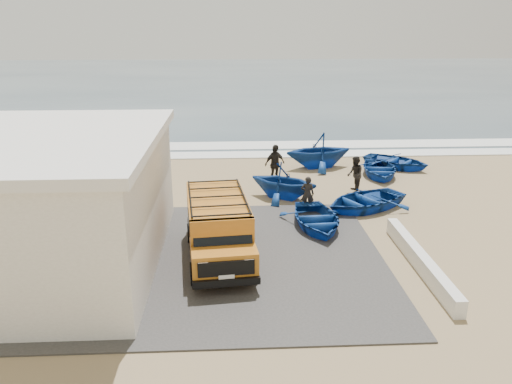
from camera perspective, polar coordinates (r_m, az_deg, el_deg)
name	(u,v)px	position (r m, az deg, el deg)	size (l,w,h in m)	color
ground	(260,234)	(18.83, 0.48, -4.86)	(160.00, 160.00, 0.00)	#9A8159
slab	(204,259)	(17.01, -5.92, -7.57)	(12.00, 10.00, 0.05)	#3F3C3A
ocean	(237,79)	(73.64, -2.16, 12.73)	(180.00, 88.00, 0.01)	#385166
surf_line	(248,155)	(30.20, -0.87, 4.28)	(180.00, 1.60, 0.06)	white
surf_wash	(247,145)	(32.63, -1.03, 5.34)	(180.00, 2.20, 0.04)	white
building	(28,202)	(17.40, -24.57, -1.00)	(8.40, 9.40, 4.30)	white
parapet	(420,260)	(17.07, 18.25, -7.43)	(0.35, 6.00, 0.55)	silver
van	(218,226)	(16.63, -4.33, -3.90)	(2.45, 5.15, 2.13)	#C0701C
boat_near_left	(316,219)	(19.42, 6.91, -3.08)	(2.55, 3.57, 0.74)	navy
boat_near_right	(364,200)	(21.72, 12.27, -0.92)	(2.76, 3.87, 0.80)	navy
boat_mid_left	(283,181)	(22.47, 3.15, 1.29)	(2.71, 3.14, 1.65)	navy
boat_mid_right	(379,169)	(26.69, 13.89, 2.55)	(2.56, 3.58, 0.74)	navy
boat_far_left	(318,150)	(27.58, 7.15, 4.75)	(3.16, 3.66, 1.93)	navy
boat_far_right	(396,161)	(28.50, 15.72, 3.41)	(2.56, 3.59, 0.74)	navy
fisherman_front	(307,194)	(21.00, 5.90, -0.22)	(0.55, 0.36, 1.52)	black
fisherman_middle	(355,174)	(23.72, 11.24, 1.98)	(0.84, 0.65, 1.72)	black
fisherman_back	(275,164)	(24.65, 2.16, 3.23)	(1.14, 0.47, 1.95)	black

